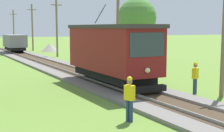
% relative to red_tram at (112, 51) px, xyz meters
% --- Properties ---
extents(red_tram, '(2.60, 8.54, 4.79)m').
position_rel_red_tram_xyz_m(red_tram, '(0.00, 0.00, 0.00)').
color(red_tram, maroon).
rests_on(red_tram, rail_right).
extents(freight_car, '(2.40, 5.20, 2.31)m').
position_rel_red_tram_xyz_m(freight_car, '(-0.00, 29.64, -0.64)').
color(freight_car, slate).
rests_on(freight_car, rail_right).
extents(utility_pole_near_tram, '(1.40, 0.29, 7.01)m').
position_rel_red_tram_xyz_m(utility_pole_near_tram, '(3.65, -5.62, 1.41)').
color(utility_pole_near_tram, '#7A664C').
rests_on(utility_pole_near_tram, ground).
extents(utility_pole_mid, '(1.40, 0.53, 7.84)m').
position_rel_red_tram_xyz_m(utility_pole_mid, '(3.65, 5.99, 1.82)').
color(utility_pole_mid, '#7A664C').
rests_on(utility_pole_mid, ground).
extents(utility_pole_far, '(1.40, 0.37, 7.28)m').
position_rel_red_tram_xyz_m(utility_pole_far, '(3.65, 21.94, 1.54)').
color(utility_pole_far, '#7A664C').
rests_on(utility_pole_far, ground).
extents(utility_pole_distant, '(1.40, 0.41, 7.27)m').
position_rel_red_tram_xyz_m(utility_pole_distant, '(3.65, 34.14, 1.54)').
color(utility_pole_distant, '#7A664C').
rests_on(utility_pole_distant, ground).
extents(utility_pole_horizon, '(1.40, 0.27, 7.04)m').
position_rel_red_tram_xyz_m(utility_pole_horizon, '(3.65, 48.80, 1.43)').
color(utility_pole_horizon, '#7A664C').
rests_on(utility_pole_horizon, ground).
extents(gravel_pile, '(2.81, 2.81, 1.26)m').
position_rel_red_tram_xyz_m(gravel_pile, '(5.43, 30.99, -1.56)').
color(gravel_pile, '#9E998E').
rests_on(gravel_pile, ground).
extents(track_worker, '(0.36, 0.44, 1.78)m').
position_rel_red_tram_xyz_m(track_worker, '(-3.06, -7.42, -1.21)').
color(track_worker, navy).
rests_on(track_worker, ground).
extents(second_worker, '(0.45, 0.38, 1.78)m').
position_rel_red_tram_xyz_m(second_worker, '(2.90, -4.37, -1.21)').
color(second_worker, navy).
rests_on(second_worker, ground).
extents(tree_right_near, '(4.34, 4.34, 6.97)m').
position_rel_red_tram_xyz_m(tree_right_near, '(10.48, 14.02, 2.59)').
color(tree_right_near, '#4C3823').
rests_on(tree_right_near, ground).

